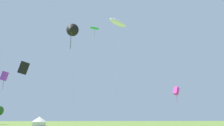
# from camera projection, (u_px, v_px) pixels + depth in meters

# --- Properties ---
(kite_white_parafoil) EXTENTS (3.85, 3.67, 17.64)m
(kite_white_parafoil) POSITION_uv_depth(u_px,v_px,m) (118.00, 23.00, 33.95)
(kite_white_parafoil) COLOR white
(kite_white_parafoil) RESTS_ON ground
(kite_black_box) EXTENTS (1.70, 2.53, 9.95)m
(kite_black_box) POSITION_uv_depth(u_px,v_px,m) (24.00, 68.00, 29.71)
(kite_black_box) COLOR black
(kite_black_box) RESTS_ON ground
(kite_magenta_box) EXTENTS (2.32, 2.70, 11.70)m
(kite_magenta_box) POSITION_uv_depth(u_px,v_px,m) (176.00, 91.00, 64.82)
(kite_magenta_box) COLOR #E02DA3
(kite_magenta_box) RESTS_ON ground
(kite_purple_box) EXTENTS (2.08, 2.16, 14.59)m
(kite_purple_box) POSITION_uv_depth(u_px,v_px,m) (4.00, 76.00, 57.18)
(kite_purple_box) COLOR purple
(kite_purple_box) RESTS_ON ground
(kite_black_delta) EXTENTS (2.56, 2.85, 17.70)m
(kite_black_delta) POSITION_uv_depth(u_px,v_px,m) (71.00, 29.00, 35.05)
(kite_black_delta) COLOR black
(kite_black_delta) RESTS_ON ground
(kite_green_parafoil) EXTENTS (3.88, 2.00, 25.13)m
(kite_green_parafoil) POSITION_uv_depth(u_px,v_px,m) (94.00, 28.00, 54.59)
(kite_green_parafoil) COLOR green
(kite_green_parafoil) RESTS_ON ground
(festival_tent_center) EXTENTS (4.19, 4.19, 2.72)m
(festival_tent_center) POSITION_uv_depth(u_px,v_px,m) (39.00, 121.00, 62.84)
(festival_tent_center) COLOR white
(festival_tent_center) RESTS_ON ground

